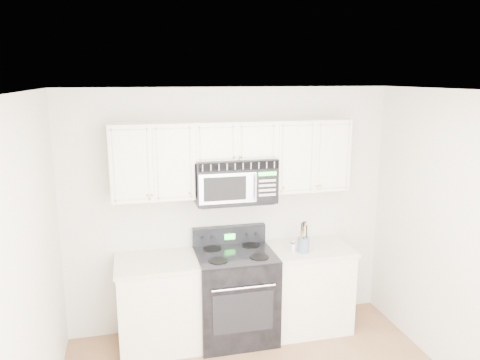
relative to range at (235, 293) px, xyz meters
name	(u,v)px	position (x,y,z in m)	size (l,w,h in m)	color
room	(282,275)	(0.02, -1.42, 0.82)	(3.51, 3.51, 2.61)	olive
base_cabinet_left	(160,306)	(-0.78, 0.02, -0.06)	(0.86, 0.65, 0.92)	white
base_cabinet_right	(308,289)	(0.82, 0.02, -0.06)	(0.86, 0.65, 0.92)	white
range	(235,293)	(0.00, 0.00, 0.00)	(0.80, 0.72, 1.13)	black
upper_cabinets	(233,154)	(0.02, 0.17, 1.45)	(2.44, 0.37, 0.75)	white
microwave	(235,180)	(0.03, 0.13, 1.19)	(0.82, 0.46, 0.45)	black
utensil_crock	(303,244)	(0.71, -0.10, 0.52)	(0.12, 0.12, 0.33)	slate
shaker_salt	(293,247)	(0.61, -0.07, 0.49)	(0.04, 0.04, 0.11)	silver
shaker_pepper	(292,246)	(0.60, -0.05, 0.49)	(0.05, 0.05, 0.11)	silver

